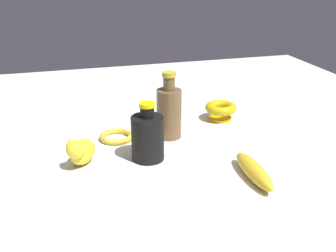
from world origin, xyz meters
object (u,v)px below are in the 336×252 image
object	(u,v)px
nail_polish_jar	(144,119)
cat_figurine	(81,151)
banana	(254,171)
bottle_short	(148,137)
bottle_tall	(169,111)
bowl	(221,109)
bangle	(116,136)

from	to	relation	value
nail_polish_jar	cat_figurine	distance (m)	0.33
nail_polish_jar	banana	bearing A→B (deg)	-66.80
nail_polish_jar	bottle_short	xyz separation A→B (m)	(-0.05, -0.25, 0.05)
cat_figurine	bottle_tall	bearing A→B (deg)	21.98
bowl	bangle	distance (m)	0.38
banana	cat_figurine	size ratio (longest dim) A/B	1.48
bottle_short	cat_figurine	world-z (taller)	bottle_short
bowl	bangle	bearing A→B (deg)	-170.20
bottle_short	bottle_tall	size ratio (longest dim) A/B	0.79
nail_polish_jar	bangle	bearing A→B (deg)	-139.95
nail_polish_jar	bottle_short	world-z (taller)	bottle_short
banana	bowl	bearing A→B (deg)	-9.37
bottle_short	bangle	bearing A→B (deg)	111.90
bangle	nail_polish_jar	bearing A→B (deg)	40.05
cat_figurine	bangle	world-z (taller)	cat_figurine
cat_figurine	bottle_short	bearing A→B (deg)	-5.80
banana	bottle_tall	distance (m)	0.35
cat_figurine	bangle	bearing A→B (deg)	49.73
nail_polish_jar	bangle	world-z (taller)	nail_polish_jar
bowl	bottle_short	xyz separation A→B (m)	(-0.31, -0.22, 0.03)
cat_figurine	bangle	size ratio (longest dim) A/B	1.26
bowl	bottle_tall	xyz separation A→B (m)	(-0.21, -0.09, 0.05)
banana	bottle_tall	size ratio (longest dim) A/B	0.94
banana	nail_polish_jar	bearing A→B (deg)	24.68
banana	bangle	xyz separation A→B (m)	(-0.30, 0.34, -0.01)
bowl	banana	distance (m)	0.41
cat_figurine	bottle_tall	xyz separation A→B (m)	(0.28, 0.11, 0.04)
bottle_short	bottle_tall	bearing A→B (deg)	52.99
bowl	bottle_tall	distance (m)	0.24
bowl	bottle_tall	bearing A→B (deg)	-156.82
cat_figurine	bangle	xyz separation A→B (m)	(0.12, 0.14, -0.03)
nail_polish_jar	bottle_tall	world-z (taller)	bottle_tall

